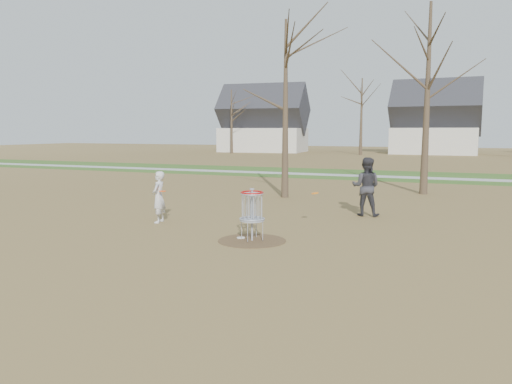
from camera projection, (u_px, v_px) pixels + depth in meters
ground at (252, 241)px, 13.12m from camera, size 160.00×160.00×0.00m
green_band at (376, 175)px, 32.42m from camera, size 160.00×8.00×0.01m
footpath at (374, 176)px, 31.50m from camera, size 160.00×1.50×0.01m
dirt_circle at (252, 241)px, 13.12m from camera, size 1.80×1.80×0.01m
player_standing at (159, 197)px, 15.62m from camera, size 0.49×0.65×1.62m
player_throwing at (366, 187)px, 16.87m from camera, size 0.98×0.77×1.99m
disc_grounded at (241, 238)px, 13.39m from camera, size 0.22×0.22×0.02m
discs_in_play at (241, 192)px, 15.17m from camera, size 4.70×1.60×0.07m
disc_golf_basket at (252, 206)px, 13.01m from camera, size 0.64×0.64×1.35m
bare_trees at (424, 103)px, 44.68m from camera, size 52.62×44.98×9.00m
houses_row at (455, 125)px, 59.37m from camera, size 56.51×10.01×7.26m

